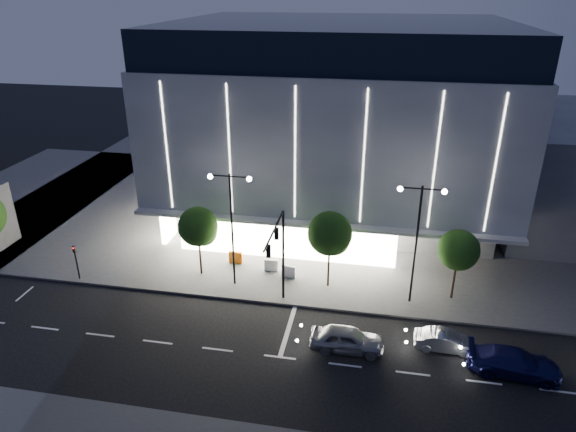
# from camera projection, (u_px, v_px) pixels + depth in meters

# --- Properties ---
(ground) EXTENTS (160.00, 160.00, 0.00)m
(ground) POSITION_uv_depth(u_px,v_px,m) (254.00, 338.00, 33.20)
(ground) COLOR black
(ground) RESTS_ON ground
(sidewalk_museum) EXTENTS (70.00, 40.00, 0.15)m
(sidewalk_museum) POSITION_uv_depth(u_px,v_px,m) (355.00, 201.00, 53.83)
(sidewalk_museum) COLOR #474747
(sidewalk_museum) RESTS_ON ground
(museum) EXTENTS (30.00, 25.80, 18.00)m
(museum) POSITION_uv_depth(u_px,v_px,m) (338.00, 118.00, 48.84)
(museum) COLOR #4C4C51
(museum) RESTS_ON ground
(traffic_mast) EXTENTS (0.33, 5.89, 7.07)m
(traffic_mast) POSITION_uv_depth(u_px,v_px,m) (279.00, 247.00, 33.95)
(traffic_mast) COLOR black
(traffic_mast) RESTS_ON ground
(street_lamp_west) EXTENTS (3.16, 0.36, 9.00)m
(street_lamp_west) POSITION_uv_depth(u_px,v_px,m) (231.00, 214.00, 36.61)
(street_lamp_west) COLOR black
(street_lamp_west) RESTS_ON ground
(street_lamp_east) EXTENTS (3.16, 0.36, 9.00)m
(street_lamp_east) POSITION_uv_depth(u_px,v_px,m) (418.00, 228.00, 34.45)
(street_lamp_east) COLOR black
(street_lamp_east) RESTS_ON ground
(ped_signal_far) EXTENTS (0.22, 0.24, 3.00)m
(ped_signal_far) POSITION_uv_depth(u_px,v_px,m) (76.00, 259.00, 38.93)
(ped_signal_far) COLOR black
(ped_signal_far) RESTS_ON ground
(tree_left) EXTENTS (3.02, 3.02, 5.72)m
(tree_left) POSITION_uv_depth(u_px,v_px,m) (198.00, 229.00, 38.81)
(tree_left) COLOR black
(tree_left) RESTS_ON ground
(tree_mid) EXTENTS (3.25, 3.25, 6.15)m
(tree_mid) POSITION_uv_depth(u_px,v_px,m) (330.00, 236.00, 37.03)
(tree_mid) COLOR black
(tree_mid) RESTS_ON ground
(tree_right) EXTENTS (2.91, 2.91, 5.51)m
(tree_right) POSITION_uv_depth(u_px,v_px,m) (458.00, 252.00, 35.72)
(tree_right) COLOR black
(tree_right) RESTS_ON ground
(car_lead) EXTENTS (4.65, 1.93, 1.57)m
(car_lead) POSITION_uv_depth(u_px,v_px,m) (347.00, 339.00, 31.88)
(car_lead) COLOR gray
(car_lead) RESTS_ON ground
(car_second) EXTENTS (3.84, 1.40, 1.26)m
(car_second) POSITION_uv_depth(u_px,v_px,m) (445.00, 341.00, 31.97)
(car_second) COLOR #AEB0B6
(car_second) RESTS_ON ground
(car_third) EXTENTS (5.45, 2.59, 1.54)m
(car_third) POSITION_uv_depth(u_px,v_px,m) (514.00, 363.00, 29.94)
(car_third) COLOR #14154B
(car_third) RESTS_ON ground
(barrier_b) EXTENTS (1.11, 0.32, 1.00)m
(barrier_b) POSITION_uv_depth(u_px,v_px,m) (271.00, 265.00, 40.53)
(barrier_b) COLOR white
(barrier_b) RESTS_ON sidewalk_museum
(barrier_c) EXTENTS (1.10, 0.27, 1.00)m
(barrier_c) POSITION_uv_depth(u_px,v_px,m) (236.00, 257.00, 41.66)
(barrier_c) COLOR orange
(barrier_c) RESTS_ON sidewalk_museum
(barrier_d) EXTENTS (1.13, 0.43, 1.00)m
(barrier_d) POSITION_uv_depth(u_px,v_px,m) (289.00, 271.00, 39.64)
(barrier_d) COLOR silver
(barrier_d) RESTS_ON sidewalk_museum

